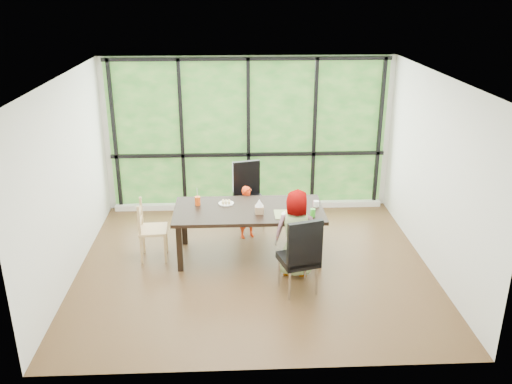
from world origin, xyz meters
TOP-DOWN VIEW (x-y plane):
  - ground at (0.00, 0.00)m, footprint 5.00×5.00m
  - back_wall at (0.00, 2.25)m, footprint 5.00×0.00m
  - foliage_backdrop at (0.00, 2.23)m, footprint 4.80×0.02m
  - window_mullions at (0.00, 2.19)m, footprint 4.80×0.06m
  - window_sill at (0.00, 2.15)m, footprint 4.80×0.12m
  - dining_table at (-0.06, 0.34)m, footprint 2.19×1.09m
  - chair_window_leather at (-0.01, 1.38)m, footprint 0.56×0.56m
  - chair_interior_leather at (0.55, -0.70)m, footprint 0.57×0.57m
  - chair_end_beech at (-1.46, 0.33)m, footprint 0.42×0.44m
  - child_toddler at (-0.06, 0.97)m, footprint 0.37×0.31m
  - child_older at (0.58, -0.25)m, footprint 0.66×0.49m
  - placemat at (0.53, 0.11)m, footprint 0.46×0.33m
  - plate_far at (-0.39, 0.54)m, footprint 0.23×0.23m
  - plate_near at (0.51, 0.09)m, footprint 0.24×0.24m
  - orange_cup at (-0.81, 0.52)m, footprint 0.08×0.08m
  - green_cup at (0.83, 0.02)m, footprint 0.07×0.07m
  - white_mug at (0.93, 0.38)m, footprint 0.08×0.08m
  - tissue_box at (0.08, 0.18)m, footprint 0.12×0.12m
  - crepe_rolls_far at (-0.39, 0.54)m, footprint 0.15×0.12m
  - crepe_rolls_near at (0.51, 0.09)m, footprint 0.15×0.12m
  - straw_white at (-0.81, 0.52)m, footprint 0.01×0.04m
  - straw_pink at (0.83, 0.02)m, footprint 0.01×0.04m
  - tissue at (0.08, 0.18)m, footprint 0.12×0.12m

SIDE VIEW (x-z plane):
  - ground at x=0.00m, z-range 0.00..0.00m
  - window_sill at x=0.00m, z-range 0.00..0.10m
  - dining_table at x=-0.06m, z-range 0.00..0.75m
  - child_toddler at x=-0.06m, z-range 0.00..0.86m
  - chair_end_beech at x=-1.46m, z-range 0.00..0.90m
  - chair_window_leather at x=-0.01m, z-range 0.00..1.08m
  - chair_interior_leather at x=0.55m, z-range 0.00..1.08m
  - child_older at x=0.58m, z-range 0.00..1.24m
  - placemat at x=0.53m, z-range 0.75..0.76m
  - plate_far at x=-0.39m, z-range 0.75..0.76m
  - plate_near at x=0.51m, z-range 0.75..0.77m
  - crepe_rolls_far at x=-0.39m, z-range 0.76..0.80m
  - crepe_rolls_near at x=0.51m, z-range 0.77..0.80m
  - white_mug at x=0.93m, z-range 0.75..0.84m
  - tissue_box at x=0.08m, z-range 0.75..0.86m
  - green_cup at x=0.83m, z-range 0.75..0.87m
  - orange_cup at x=-0.81m, z-range 0.75..0.88m
  - straw_pink at x=0.83m, z-range 0.81..1.01m
  - tissue at x=0.08m, z-range 0.86..0.97m
  - straw_white at x=-0.81m, z-range 0.82..1.02m
  - back_wall at x=0.00m, z-range -1.15..3.85m
  - foliage_backdrop at x=0.00m, z-range 0.03..2.67m
  - window_mullions at x=0.00m, z-range 0.03..2.67m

